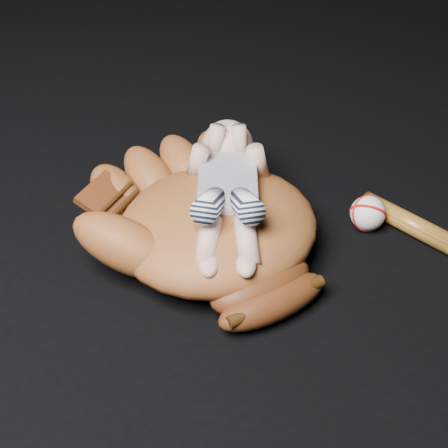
{
  "coord_description": "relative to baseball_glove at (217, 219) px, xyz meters",
  "views": [
    {
      "loc": [
        -0.22,
        -0.84,
        0.8
      ],
      "look_at": [
        -0.03,
        -0.01,
        0.08
      ],
      "focal_mm": 55.0,
      "sensor_mm": 36.0,
      "label": 1
    }
  ],
  "objects": [
    {
      "name": "baseball_glove",
      "position": [
        0.0,
        0.0,
        0.0
      ],
      "size": [
        0.56,
        0.59,
        0.15
      ],
      "primitive_type": null,
      "rotation": [
        0.0,
        0.0,
        0.32
      ],
      "color": "brown",
      "rests_on": "ground"
    },
    {
      "name": "newborn_baby",
      "position": [
        0.02,
        0.01,
        0.05
      ],
      "size": [
        0.23,
        0.37,
        0.14
      ],
      "primitive_type": null,
      "rotation": [
        0.0,
        0.0,
        -0.23
      ],
      "color": "tan",
      "rests_on": "baseball_glove"
    },
    {
      "name": "baseball",
      "position": [
        0.28,
        0.01,
        -0.04
      ],
      "size": [
        0.07,
        0.07,
        0.06
      ],
      "primitive_type": "sphere",
      "rotation": [
        0.0,
        0.0,
        -0.15
      ],
      "color": "white",
      "rests_on": "ground"
    }
  ]
}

